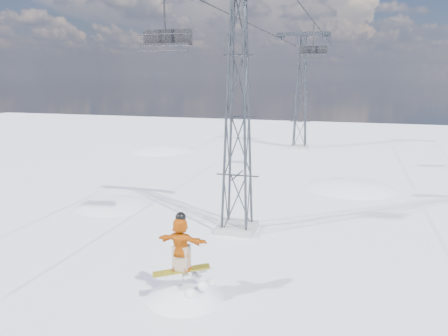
# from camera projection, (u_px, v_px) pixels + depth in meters

# --- Properties ---
(ground) EXTENTS (120.00, 120.00, 0.00)m
(ground) POSITION_uv_depth(u_px,v_px,m) (149.00, 312.00, 13.86)
(ground) COLOR white
(ground) RESTS_ON ground
(snow_terrain) EXTENTS (39.00, 37.00, 22.00)m
(snow_terrain) POSITION_uv_depth(u_px,v_px,m) (213.00, 278.00, 37.12)
(snow_terrain) COLOR white
(snow_terrain) RESTS_ON ground
(lift_tower_near) EXTENTS (5.20, 1.80, 11.43)m
(lift_tower_near) POSITION_uv_depth(u_px,v_px,m) (238.00, 118.00, 20.00)
(lift_tower_near) COLOR #999999
(lift_tower_near) RESTS_ON ground
(lift_tower_far) EXTENTS (5.20, 1.80, 11.43)m
(lift_tower_far) POSITION_uv_depth(u_px,v_px,m) (301.00, 94.00, 43.45)
(lift_tower_far) COLOR #999999
(lift_tower_far) RESTS_ON ground
(haul_cables) EXTENTS (4.46, 51.00, 0.06)m
(haul_cables) POSITION_uv_depth(u_px,v_px,m) (281.00, 23.00, 29.65)
(haul_cables) COLOR black
(haul_cables) RESTS_ON ground
(lift_chair_near) EXTENTS (2.08, 0.60, 2.58)m
(lift_chair_near) POSITION_uv_depth(u_px,v_px,m) (166.00, 39.00, 17.20)
(lift_chair_near) COLOR black
(lift_chair_near) RESTS_ON ground
(lift_chair_mid) EXTENTS (1.89, 0.54, 2.34)m
(lift_chair_mid) POSITION_uv_depth(u_px,v_px,m) (313.00, 51.00, 29.80)
(lift_chair_mid) COLOR black
(lift_chair_mid) RESTS_ON ground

